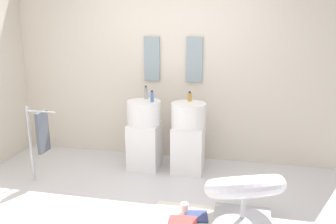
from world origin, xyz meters
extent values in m
cube|color=silver|center=(0.00, 0.00, -0.02)|extent=(4.80, 3.60, 0.04)
cube|color=beige|center=(0.00, 1.65, 1.30)|extent=(4.80, 0.10, 2.60)
cube|color=white|center=(-0.30, 1.13, 0.31)|extent=(0.40, 0.40, 0.62)
cylinder|color=white|center=(-0.30, 1.13, 0.77)|extent=(0.44, 0.44, 0.31)
cylinder|color=#B7BABF|center=(-0.30, 1.25, 0.97)|extent=(0.02, 0.02, 0.10)
cube|color=white|center=(0.30, 1.13, 0.31)|extent=(0.40, 0.40, 0.62)
cylinder|color=white|center=(0.30, 1.13, 0.77)|extent=(0.44, 0.44, 0.31)
cylinder|color=#B7BABF|center=(0.30, 1.25, 0.97)|extent=(0.02, 0.02, 0.10)
cube|color=#8C9EA8|center=(-0.30, 1.58, 1.43)|extent=(0.22, 0.03, 0.61)
cube|color=#8C9EA8|center=(0.30, 1.58, 1.43)|extent=(0.22, 0.03, 0.61)
cube|color=#B7BABF|center=(1.01, 0.01, 0.03)|extent=(0.56, 0.50, 0.06)
cylinder|color=#B7BABF|center=(1.01, 0.01, 0.20)|extent=(0.05, 0.05, 0.34)
torus|color=silver|center=(1.01, 0.01, 0.40)|extent=(1.03, 1.03, 0.49)
cylinder|color=#B7BABF|center=(-1.54, 0.43, 0.47)|extent=(0.03, 0.03, 0.95)
cylinder|color=#B7BABF|center=(-1.36, 0.43, 0.90)|extent=(0.36, 0.02, 0.02)
cube|color=#4C515B|center=(-1.36, 0.43, 0.65)|extent=(0.04, 0.22, 0.50)
cube|color=white|center=(0.57, -0.06, 0.01)|extent=(0.92, 0.64, 0.01)
cube|color=navy|center=(0.56, 0.00, 0.02)|extent=(0.25, 0.24, 0.02)
cube|color=#B73838|center=(0.44, -0.14, 0.03)|extent=(0.29, 0.22, 0.04)
cylinder|color=white|center=(0.43, 0.06, 0.06)|extent=(0.08, 0.08, 0.11)
cylinder|color=#99999E|center=(-0.30, 1.26, 1.00)|extent=(0.05, 0.05, 0.16)
cylinder|color=black|center=(-0.30, 1.26, 1.09)|extent=(0.02, 0.02, 0.02)
cylinder|color=#C68C38|center=(0.29, 1.26, 0.98)|extent=(0.05, 0.05, 0.11)
cylinder|color=black|center=(0.29, 1.26, 1.04)|extent=(0.03, 0.03, 0.02)
cylinder|color=#4C72B7|center=(-0.18, 1.10, 0.99)|extent=(0.04, 0.04, 0.13)
cylinder|color=black|center=(-0.18, 1.10, 1.07)|extent=(0.02, 0.02, 0.02)
camera|label=1|loc=(0.92, -3.09, 1.93)|focal=36.93mm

